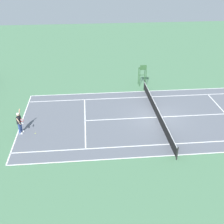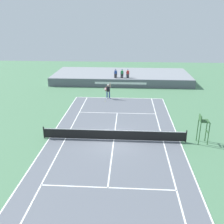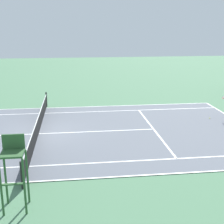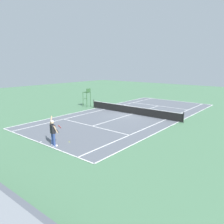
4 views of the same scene
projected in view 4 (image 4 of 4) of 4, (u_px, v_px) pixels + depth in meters
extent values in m
plane|color=#4C7A56|center=(132.00, 114.00, 24.76)|extent=(80.00, 80.00, 0.00)
cube|color=slate|center=(132.00, 114.00, 24.76)|extent=(10.98, 23.78, 0.02)
cube|color=white|center=(39.00, 142.00, 15.75)|extent=(10.98, 0.10, 0.01)
cube|color=white|center=(175.00, 101.00, 33.75)|extent=(10.98, 0.10, 0.01)
cube|color=white|center=(179.00, 122.00, 21.36)|extent=(0.10, 23.78, 0.01)
cube|color=white|center=(96.00, 108.00, 28.15)|extent=(0.10, 23.78, 0.01)
cube|color=white|center=(165.00, 120.00, 22.22)|extent=(0.10, 23.78, 0.01)
cube|color=white|center=(105.00, 109.00, 27.29)|extent=(0.10, 23.78, 0.01)
cube|color=white|center=(92.00, 126.00, 19.91)|extent=(8.22, 0.10, 0.01)
cube|color=white|center=(159.00, 106.00, 29.60)|extent=(8.22, 0.10, 0.01)
cube|color=white|center=(132.00, 114.00, 24.75)|extent=(0.10, 12.80, 0.01)
cube|color=white|center=(40.00, 142.00, 15.83)|extent=(0.10, 0.20, 0.01)
cube|color=white|center=(175.00, 101.00, 33.68)|extent=(0.10, 0.20, 0.01)
cylinder|color=black|center=(183.00, 117.00, 20.98)|extent=(0.10, 0.10, 1.07)
cylinder|color=black|center=(94.00, 104.00, 28.31)|extent=(0.10, 0.10, 1.07)
cube|color=black|center=(132.00, 110.00, 24.66)|extent=(11.78, 0.02, 0.84)
cube|color=white|center=(132.00, 106.00, 24.57)|extent=(11.78, 0.03, 0.06)
cylinder|color=navy|center=(52.00, 139.00, 15.13)|extent=(0.15, 0.15, 0.92)
cylinder|color=navy|center=(54.00, 140.00, 14.89)|extent=(0.15, 0.15, 0.92)
cube|color=white|center=(53.00, 145.00, 15.26)|extent=(0.18, 0.30, 0.10)
cube|color=white|center=(55.00, 146.00, 15.01)|extent=(0.18, 0.30, 0.10)
cube|color=black|center=(53.00, 129.00, 14.85)|extent=(0.44, 0.32, 0.60)
sphere|color=tan|center=(52.00, 122.00, 14.75)|extent=(0.22, 0.22, 0.22)
cylinder|color=white|center=(52.00, 121.00, 14.73)|extent=(0.21, 0.21, 0.06)
cylinder|color=tan|center=(51.00, 120.00, 14.95)|extent=(0.13, 0.23, 0.61)
cylinder|color=tan|center=(56.00, 129.00, 14.71)|extent=(0.16, 0.34, 0.56)
cylinder|color=black|center=(58.00, 131.00, 14.78)|extent=(0.08, 0.19, 0.25)
torus|color=red|center=(60.00, 127.00, 14.86)|extent=(0.34, 0.25, 0.26)
cylinder|color=silver|center=(60.00, 127.00, 14.86)|extent=(0.30, 0.21, 0.22)
sphere|color=#D1E533|center=(69.00, 142.00, 15.83)|extent=(0.07, 0.07, 0.07)
cylinder|color=#2D562D|center=(83.00, 100.00, 28.98)|extent=(0.07, 0.07, 1.90)
cylinder|color=#2D562D|center=(87.00, 99.00, 29.51)|extent=(0.07, 0.07, 1.90)
cylinder|color=#2D562D|center=(87.00, 100.00, 28.54)|extent=(0.07, 0.07, 1.90)
cylinder|color=#2D562D|center=(91.00, 100.00, 29.07)|extent=(0.07, 0.07, 1.90)
cube|color=#2D562D|center=(87.00, 92.00, 28.82)|extent=(0.70, 0.70, 0.06)
cube|color=#2D562D|center=(88.00, 90.00, 28.54)|extent=(0.06, 0.70, 0.48)
cube|color=#2D562D|center=(85.00, 99.00, 29.20)|extent=(0.10, 0.70, 0.04)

